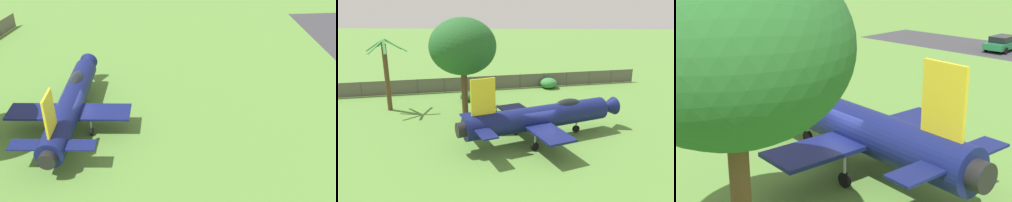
{
  "view_description": "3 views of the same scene",
  "coord_description": "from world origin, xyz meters",
  "views": [
    {
      "loc": [
        -18.27,
        -17.12,
        16.89
      ],
      "look_at": [
        4.13,
        -5.89,
        1.5
      ],
      "focal_mm": 41.6,
      "sensor_mm": 36.0,
      "label": 1
    },
    {
      "loc": [
        -1.6,
        -23.69,
        10.48
      ],
      "look_at": [
        -2.59,
        1.96,
        2.5
      ],
      "focal_mm": 35.14,
      "sensor_mm": 36.0,
      "label": 2
    },
    {
      "loc": [
        -18.45,
        4.92,
        8.7
      ],
      "look_at": [
        0.53,
        0.39,
        2.8
      ],
      "focal_mm": 51.92,
      "sensor_mm": 36.0,
      "label": 3
    }
  ],
  "objects": [
    {
      "name": "ground_plane",
      "position": [
        0.0,
        0.0,
        0.0
      ],
      "size": [
        200.0,
        200.0,
        0.0
      ],
      "primitive_type": "plane",
      "color": "#568438"
    },
    {
      "name": "display_jet",
      "position": [
        0.34,
        0.17,
        1.85
      ],
      "size": [
        13.02,
        9.01,
        5.3
      ],
      "rotation": [
        0.0,
        0.0,
        0.46
      ],
      "color": "#111951",
      "rests_on": "ground_plane"
    }
  ]
}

